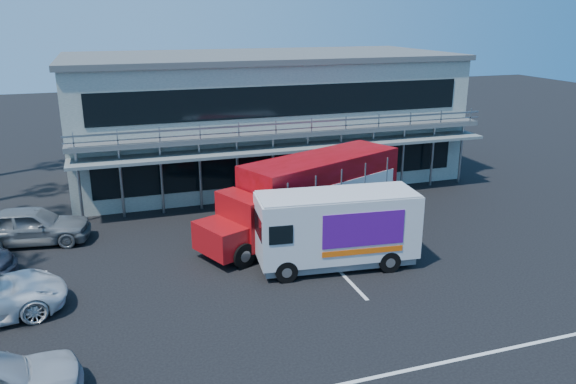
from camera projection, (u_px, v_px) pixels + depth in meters
name	position (u px, v px, depth m)	size (l,w,h in m)	color
ground	(294.00, 284.00, 20.68)	(120.00, 120.00, 0.00)	black
building	(261.00, 115.00, 34.00)	(22.40, 12.00, 7.30)	gray
red_truck	(310.00, 192.00, 25.10)	(10.26, 6.13, 3.42)	#A20D11
white_van	(337.00, 228.00, 21.66)	(6.35, 2.75, 3.01)	silver
parked_car_e	(31.00, 225.00, 24.10)	(1.94, 4.83, 1.65)	slate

